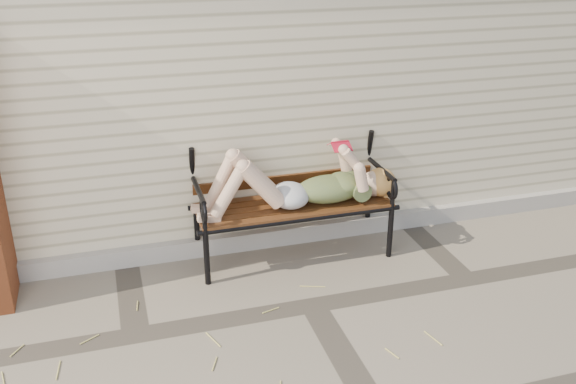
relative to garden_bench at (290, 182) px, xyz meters
name	(u,v)px	position (x,y,z in m)	size (l,w,h in m)	color
ground	(313,305)	(-0.08, -0.84, -0.62)	(80.00, 80.00, 0.00)	#766A5B
house_wall	(223,28)	(-0.08, 2.16, 0.88)	(8.00, 4.00, 3.00)	beige
foundation_strip	(277,236)	(-0.08, 0.13, -0.54)	(8.00, 0.10, 0.15)	#A79F97
garden_bench	(290,182)	(0.00, 0.00, 0.00)	(1.70, 0.68, 1.10)	black
reading_woman	(296,184)	(0.01, -0.13, 0.04)	(1.61, 0.36, 0.51)	#093440
straw_scatter	(214,375)	(-0.90, -1.40, -0.61)	(2.78, 1.73, 0.01)	tan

